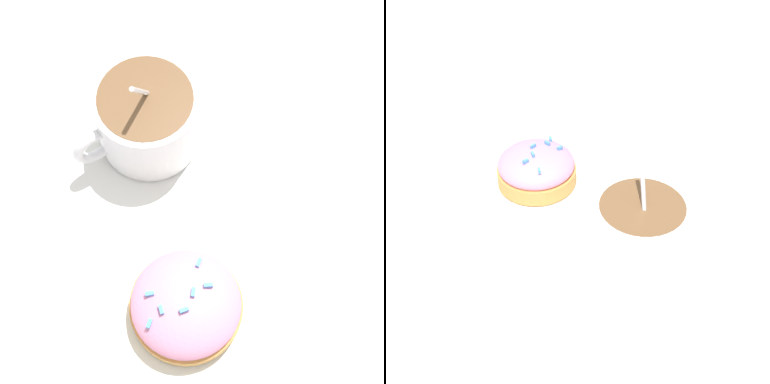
{
  "view_description": "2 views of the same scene",
  "coord_description": "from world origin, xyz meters",
  "views": [
    {
      "loc": [
        0.18,
        -0.02,
        0.53
      ],
      "look_at": [
        -0.01,
        0.01,
        0.04
      ],
      "focal_mm": 60.0,
      "sensor_mm": 36.0,
      "label": 1
    },
    {
      "loc": [
        -0.32,
        0.26,
        0.4
      ],
      "look_at": [
        0.0,
        -0.0,
        0.04
      ],
      "focal_mm": 50.0,
      "sensor_mm": 36.0,
      "label": 2
    }
  ],
  "objects": [
    {
      "name": "frosted_pastry",
      "position": [
        0.08,
        -0.01,
        0.02
      ],
      "size": [
        0.09,
        0.09,
        0.05
      ],
      "color": "#D19347",
      "rests_on": "paper_napkin"
    },
    {
      "name": "ground_plane",
      "position": [
        0.0,
        0.0,
        0.0
      ],
      "size": [
        3.0,
        3.0,
        0.0
      ],
      "primitive_type": "plane",
      "color": "#B2B2B7"
    },
    {
      "name": "paper_napkin",
      "position": [
        0.0,
        0.0,
        0.0
      ],
      "size": [
        0.36,
        0.34,
        0.0
      ],
      "color": "white",
      "rests_on": "ground_plane"
    },
    {
      "name": "coffee_cup",
      "position": [
        -0.08,
        -0.01,
        0.04
      ],
      "size": [
        0.09,
        0.11,
        0.12
      ],
      "color": "white",
      "rests_on": "paper_napkin"
    }
  ]
}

